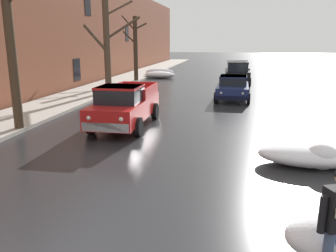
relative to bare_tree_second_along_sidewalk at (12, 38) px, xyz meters
name	(u,v)px	position (x,y,z in m)	size (l,w,h in m)	color
left_sidewalk_slab	(87,93)	(-1.43, 9.65, -3.46)	(3.19, 80.00, 0.15)	#A8A399
brick_townhouse_facade	(53,26)	(-3.53, 9.66, 0.81)	(0.63, 80.00, 8.70)	brown
snow_bank_near_corner_left	(160,75)	(1.21, 20.28, -3.24)	(2.87, 1.37, 0.61)	white
snow_bank_near_corner_right	(311,155)	(10.36, -1.94, -3.23)	(2.84, 1.39, 0.74)	white
snow_bank_along_right_kerb	(158,72)	(0.66, 22.22, -3.19)	(2.85, 0.93, 0.72)	white
bare_tree_second_along_sidewalk	(12,38)	(0.00, 0.00, 0.00)	(2.89, 2.15, 6.74)	#423323
bare_tree_mid_block	(108,46)	(-0.01, 9.98, -0.40)	(3.17, 2.37, 5.98)	#4C3D2D
bare_tree_far_down_block	(135,47)	(-0.09, 16.72, -0.66)	(2.07, 1.43, 5.49)	#382B1E
pickup_truck_red_approaching_near_lane	(125,106)	(3.76, 1.54, -2.66)	(2.12, 5.08, 1.76)	red
sedan_darkblue_parked_kerbside_close	(233,87)	(8.07, 9.16, -2.79)	(2.07, 4.01, 1.42)	navy
suv_black_parked_kerbside_mid	(237,72)	(8.32, 16.91, -2.55)	(2.16, 4.68, 1.82)	black
sedan_grey_parked_far_down_block	(240,68)	(8.63, 24.45, -2.79)	(2.17, 4.31, 1.42)	slate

